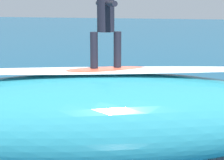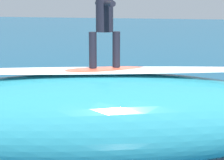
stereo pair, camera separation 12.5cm
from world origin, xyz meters
The scene contains 8 objects.
ground_plane centered at (0.00, 0.00, 0.00)m, with size 120.00×120.00×0.00m, color #145175.
wave_crest centered at (-0.62, 1.94, 0.95)m, with size 8.55×2.15×1.90m, color teal.
wave_foam_lip centered at (-0.62, 1.94, 1.94)m, with size 7.27×0.75×0.08m, color white.
surfboard_riding centered at (-0.79, 1.88, 1.95)m, with size 1.88×0.56×0.10m, color #E0563D.
surfer_riding centered at (-0.79, 1.88, 2.89)m, with size 0.75×1.33×1.53m.
surfboard_paddling centered at (-0.23, -1.44, 0.05)m, with size 2.28×0.52×0.09m, color yellow.
surfer_paddling centered at (-0.34, -1.51, 0.23)m, with size 1.61×1.03×0.31m.
foam_patch_mid centered at (-3.07, 0.28, 0.06)m, with size 0.82×0.58×0.11m, color white.
Camera 1 is at (-2.71, 9.19, 3.30)m, focal length 63.48 mm.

